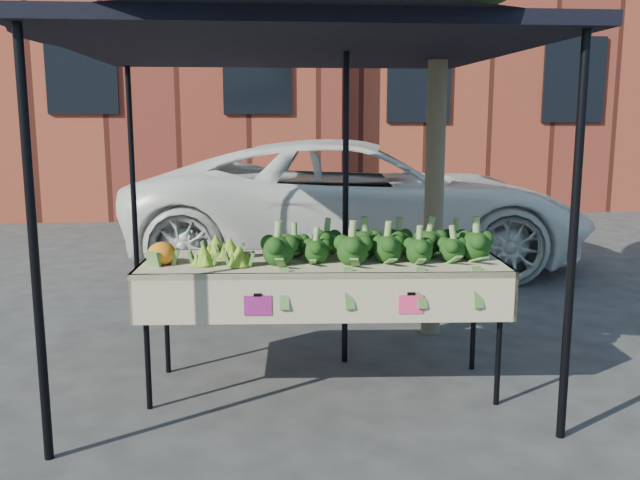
% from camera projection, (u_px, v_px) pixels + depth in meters
% --- Properties ---
extents(ground, '(90.00, 90.00, 0.00)m').
position_uv_depth(ground, '(336.00, 390.00, 4.70)').
color(ground, '#2A2A2C').
extents(table, '(2.44, 0.94, 0.90)m').
position_uv_depth(table, '(323.00, 325.00, 4.67)').
color(table, '#B7AA8B').
rests_on(table, ground).
extents(canopy, '(3.16, 3.16, 2.74)m').
position_uv_depth(canopy, '(297.00, 182.00, 5.07)').
color(canopy, black).
rests_on(canopy, ground).
extents(broccoli_heap, '(1.53, 0.56, 0.25)m').
position_uv_depth(broccoli_heap, '(375.00, 240.00, 4.63)').
color(broccoli_heap, black).
rests_on(broccoli_heap, table).
extents(romanesco_cluster, '(0.42, 0.56, 0.19)m').
position_uv_depth(romanesco_cluster, '(222.00, 247.00, 4.55)').
color(romanesco_cluster, '#8FB130').
rests_on(romanesco_cluster, table).
extents(cauliflower_pair, '(0.19, 0.19, 0.17)m').
position_uv_depth(cauliflower_pair, '(162.00, 252.00, 4.44)').
color(cauliflower_pair, orange).
rests_on(cauliflower_pair, table).
extents(vehicle, '(1.84, 2.76, 5.65)m').
position_uv_depth(vehicle, '(360.00, 35.00, 8.31)').
color(vehicle, white).
rests_on(vehicle, ground).
extents(street_tree, '(2.37, 2.37, 4.66)m').
position_uv_depth(street_tree, '(438.00, 56.00, 5.56)').
color(street_tree, '#1E4C14').
rests_on(street_tree, ground).
extents(building_right, '(12.00, 8.00, 8.50)m').
position_uv_depth(building_right, '(563.00, 18.00, 16.83)').
color(building_right, maroon).
rests_on(building_right, ground).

